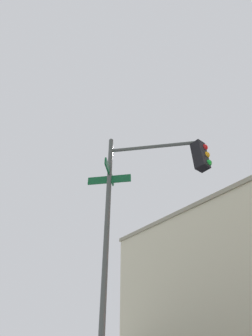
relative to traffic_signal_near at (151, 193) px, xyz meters
name	(u,v)px	position (x,y,z in m)	size (l,w,h in m)	color
traffic_signal_near	(151,193)	(0.00, 0.00, 0.00)	(2.27, 2.21, 6.20)	#474C47
building_stucco	(244,289)	(-11.07, 23.14, 1.81)	(19.43, 18.31, 12.36)	beige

